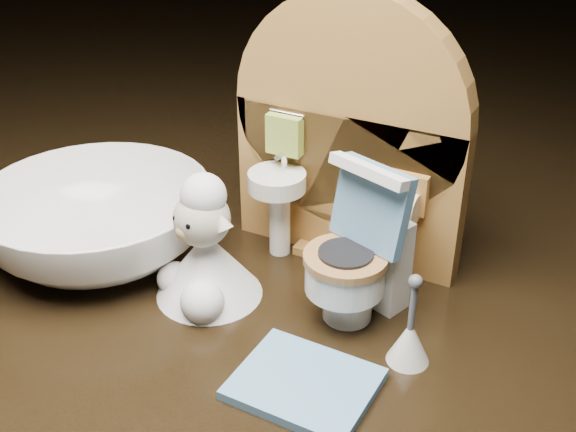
{
  "coord_description": "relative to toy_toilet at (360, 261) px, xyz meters",
  "views": [
    {
      "loc": [
        0.13,
        -0.26,
        0.23
      ],
      "look_at": [
        -0.01,
        0.01,
        0.05
      ],
      "focal_mm": 45.0,
      "sensor_mm": 36.0,
      "label": 1
    }
  ],
  "objects": [
    {
      "name": "toy_toilet",
      "position": [
        0.0,
        0.0,
        0.0
      ],
      "size": [
        0.05,
        0.06,
        0.08
      ],
      "rotation": [
        0.0,
        0.0,
        -0.33
      ],
      "color": "white",
      "rests_on": "ground"
    },
    {
      "name": "toilet_brush",
      "position": [
        0.04,
        -0.02,
        -0.02
      ],
      "size": [
        0.02,
        0.02,
        0.05
      ],
      "color": "white",
      "rests_on": "ground"
    },
    {
      "name": "plush_lamb",
      "position": [
        -0.08,
        -0.02,
        -0.01
      ],
      "size": [
        0.06,
        0.06,
        0.07
      ],
      "rotation": [
        0.0,
        0.0,
        -0.31
      ],
      "color": "white",
      "rests_on": "ground"
    },
    {
      "name": "ceramic_bowl",
      "position": [
        -0.15,
        -0.02,
        -0.01
      ],
      "size": [
        0.16,
        0.16,
        0.04
      ],
      "primitive_type": "imported",
      "rotation": [
        0.0,
        0.0,
        -0.24
      ],
      "color": "white",
      "rests_on": "ground"
    },
    {
      "name": "backdrop_panel",
      "position": [
        -0.03,
        0.05,
        0.04
      ],
      "size": [
        0.13,
        0.05,
        0.15
      ],
      "color": "#A37033",
      "rests_on": "ground"
    },
    {
      "name": "bath_mat",
      "position": [
        0.0,
        -0.06,
        -0.03
      ],
      "size": [
        0.06,
        0.05,
        0.0
      ],
      "primitive_type": "cube",
      "rotation": [
        0.0,
        0.0,
        -0.02
      ],
      "color": "#5E93BD",
      "rests_on": "ground"
    }
  ]
}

